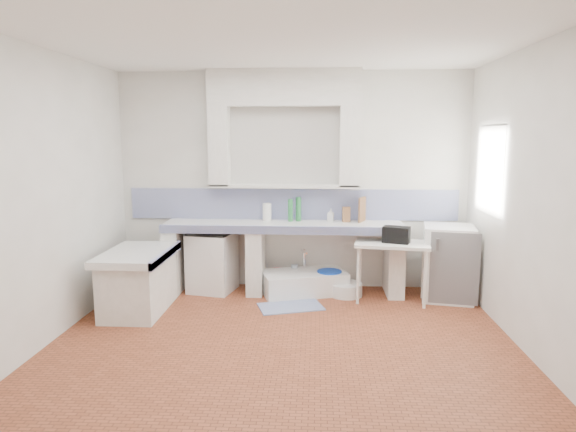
# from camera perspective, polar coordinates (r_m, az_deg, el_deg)

# --- Properties ---
(floor) EXTENTS (4.50, 4.50, 0.00)m
(floor) POSITION_cam_1_polar(r_m,az_deg,el_deg) (4.93, -0.69, -14.62)
(floor) COLOR brown
(floor) RESTS_ON ground
(ceiling) EXTENTS (4.50, 4.50, 0.00)m
(ceiling) POSITION_cam_1_polar(r_m,az_deg,el_deg) (4.59, -0.76, 19.38)
(ceiling) COLOR white
(ceiling) RESTS_ON ground
(wall_back) EXTENTS (4.50, 0.00, 4.50)m
(wall_back) POSITION_cam_1_polar(r_m,az_deg,el_deg) (6.53, 0.50, 3.98)
(wall_back) COLOR white
(wall_back) RESTS_ON ground
(wall_front) EXTENTS (4.50, 0.00, 4.50)m
(wall_front) POSITION_cam_1_polar(r_m,az_deg,el_deg) (2.59, -3.81, -3.85)
(wall_front) COLOR white
(wall_front) RESTS_ON ground
(wall_left) EXTENTS (0.00, 4.50, 4.50)m
(wall_left) POSITION_cam_1_polar(r_m,az_deg,el_deg) (5.21, -26.24, 1.76)
(wall_left) COLOR white
(wall_left) RESTS_ON ground
(wall_right) EXTENTS (0.00, 4.50, 4.50)m
(wall_right) POSITION_cam_1_polar(r_m,az_deg,el_deg) (4.93, 26.35, 1.39)
(wall_right) COLOR white
(wall_right) RESTS_ON ground
(alcove_mass) EXTENTS (1.90, 0.25, 0.45)m
(alcove_mass) POSITION_cam_1_polar(r_m,az_deg,el_deg) (6.42, -0.46, 14.39)
(alcove_mass) COLOR white
(alcove_mass) RESTS_ON ground
(window_frame) EXTENTS (0.35, 0.86, 1.06)m
(window_frame) POSITION_cam_1_polar(r_m,az_deg,el_deg) (6.09, 23.63, 4.74)
(window_frame) COLOR #351E10
(window_frame) RESTS_ON ground
(lace_valance) EXTENTS (0.01, 0.84, 0.24)m
(lace_valance) POSITION_cam_1_polar(r_m,az_deg,el_deg) (6.03, 22.55, 8.39)
(lace_valance) COLOR white
(lace_valance) RESTS_ON ground
(counter_slab) EXTENTS (3.00, 0.60, 0.08)m
(counter_slab) POSITION_cam_1_polar(r_m,az_deg,el_deg) (6.31, -0.54, -1.15)
(counter_slab) COLOR white
(counter_slab) RESTS_ON ground
(counter_lip) EXTENTS (3.00, 0.04, 0.10)m
(counter_lip) POSITION_cam_1_polar(r_m,az_deg,el_deg) (6.04, -0.72, -1.62)
(counter_lip) COLOR navy
(counter_lip) RESTS_ON ground
(counter_pier_left) EXTENTS (0.20, 0.55, 0.82)m
(counter_pier_left) POSITION_cam_1_polar(r_m,az_deg,el_deg) (6.65, -12.71, -4.82)
(counter_pier_left) COLOR white
(counter_pier_left) RESTS_ON ground
(counter_pier_mid) EXTENTS (0.20, 0.55, 0.82)m
(counter_pier_mid) POSITION_cam_1_polar(r_m,az_deg,el_deg) (6.44, -3.66, -5.06)
(counter_pier_mid) COLOR white
(counter_pier_mid) RESTS_ON ground
(counter_pier_right) EXTENTS (0.20, 0.55, 0.82)m
(counter_pier_right) POSITION_cam_1_polar(r_m,az_deg,el_deg) (6.47, 11.98, -5.17)
(counter_pier_right) COLOR white
(counter_pier_right) RESTS_ON ground
(peninsula_top) EXTENTS (0.70, 1.10, 0.08)m
(peninsula_top) POSITION_cam_1_polar(r_m,az_deg,el_deg) (5.91, -16.79, -4.22)
(peninsula_top) COLOR white
(peninsula_top) RESTS_ON ground
(peninsula_base) EXTENTS (0.60, 1.00, 0.62)m
(peninsula_base) POSITION_cam_1_polar(r_m,az_deg,el_deg) (6.00, -16.63, -7.48)
(peninsula_base) COLOR white
(peninsula_base) RESTS_ON ground
(peninsula_lip) EXTENTS (0.04, 1.10, 0.10)m
(peninsula_lip) POSITION_cam_1_polar(r_m,az_deg,el_deg) (5.81, -13.72, -4.32)
(peninsula_lip) COLOR navy
(peninsula_lip) RESTS_ON ground
(backsplash) EXTENTS (4.27, 0.03, 0.40)m
(backsplash) POSITION_cam_1_polar(r_m,az_deg,el_deg) (6.55, 0.49, 1.35)
(backsplash) COLOR navy
(backsplash) RESTS_ON ground
(stove) EXTENTS (0.63, 0.62, 0.75)m
(stove) POSITION_cam_1_polar(r_m,az_deg,el_deg) (6.54, -8.60, -5.22)
(stove) COLOR white
(stove) RESTS_ON ground
(sink) EXTENTS (1.16, 0.85, 0.25)m
(sink) POSITION_cam_1_polar(r_m,az_deg,el_deg) (6.44, 1.80, -7.69)
(sink) COLOR white
(sink) RESTS_ON ground
(side_table) EXTENTS (0.93, 0.61, 0.04)m
(side_table) POSITION_cam_1_polar(r_m,az_deg,el_deg) (6.20, 11.67, -6.25)
(side_table) COLOR white
(side_table) RESTS_ON ground
(fridge) EXTENTS (0.68, 0.68, 0.91)m
(fridge) POSITION_cam_1_polar(r_m,az_deg,el_deg) (6.44, 17.74, -5.07)
(fridge) COLOR white
(fridge) RESTS_ON ground
(bucket_red) EXTENTS (0.33, 0.33, 0.27)m
(bucket_red) POSITION_cam_1_polar(r_m,az_deg,el_deg) (6.52, -1.02, -7.36)
(bucket_red) COLOR red
(bucket_red) RESTS_ON ground
(bucket_orange) EXTENTS (0.28, 0.28, 0.24)m
(bucket_orange) POSITION_cam_1_polar(r_m,az_deg,el_deg) (6.43, 2.37, -7.75)
(bucket_orange) COLOR #C67A20
(bucket_orange) RESTS_ON ground
(bucket_blue) EXTENTS (0.37, 0.37, 0.29)m
(bucket_blue) POSITION_cam_1_polar(r_m,az_deg,el_deg) (6.44, 4.73, -7.50)
(bucket_blue) COLOR #093BC1
(bucket_blue) RESTS_ON ground
(basin_white) EXTENTS (0.45, 0.45, 0.16)m
(basin_white) POSITION_cam_1_polar(r_m,az_deg,el_deg) (6.39, 6.61, -8.29)
(basin_white) COLOR white
(basin_white) RESTS_ON ground
(water_bottle_a) EXTENTS (0.11, 0.11, 0.32)m
(water_bottle_a) POSITION_cam_1_polar(r_m,az_deg,el_deg) (6.61, 0.74, -6.90)
(water_bottle_a) COLOR silver
(water_bottle_a) RESTS_ON ground
(water_bottle_b) EXTENTS (0.09, 0.09, 0.27)m
(water_bottle_b) POSITION_cam_1_polar(r_m,az_deg,el_deg) (6.62, 1.66, -7.15)
(water_bottle_b) COLOR silver
(water_bottle_b) RESTS_ON ground
(black_bag) EXTENTS (0.35, 0.27, 0.19)m
(black_bag) POSITION_cam_1_polar(r_m,az_deg,el_deg) (6.09, 12.23, -2.09)
(black_bag) COLOR black
(black_bag) RESTS_ON side_table
(green_bottle_a) EXTENTS (0.07, 0.07, 0.29)m
(green_bottle_a) POSITION_cam_1_polar(r_m,az_deg,el_deg) (6.40, 0.27, 0.66)
(green_bottle_a) COLOR #257238
(green_bottle_a) RESTS_ON counter_slab
(green_bottle_b) EXTENTS (0.08, 0.08, 0.31)m
(green_bottle_b) POSITION_cam_1_polar(r_m,az_deg,el_deg) (6.42, 1.19, 0.80)
(green_bottle_b) COLOR #257238
(green_bottle_b) RESTS_ON counter_slab
(knife_block) EXTENTS (0.10, 0.08, 0.19)m
(knife_block) POSITION_cam_1_polar(r_m,az_deg,el_deg) (6.42, 6.64, 0.18)
(knife_block) COLOR brown
(knife_block) RESTS_ON counter_slab
(cutting_board) EXTENTS (0.11, 0.22, 0.32)m
(cutting_board) POSITION_cam_1_polar(r_m,az_deg,el_deg) (6.44, 8.43, 0.75)
(cutting_board) COLOR brown
(cutting_board) RESTS_ON counter_slab
(paper_towel) EXTENTS (0.13, 0.13, 0.23)m
(paper_towel) POSITION_cam_1_polar(r_m,az_deg,el_deg) (6.45, -2.41, 0.45)
(paper_towel) COLOR white
(paper_towel) RESTS_ON counter_slab
(soap_bottle) EXTENTS (0.09, 0.09, 0.17)m
(soap_bottle) POSITION_cam_1_polar(r_m,az_deg,el_deg) (6.43, 4.87, 0.13)
(soap_bottle) COLOR white
(soap_bottle) RESTS_ON counter_slab
(rug) EXTENTS (0.82, 0.62, 0.01)m
(rug) POSITION_cam_1_polar(r_m,az_deg,el_deg) (5.96, 0.30, -10.28)
(rug) COLOR #2F3F8D
(rug) RESTS_ON ground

